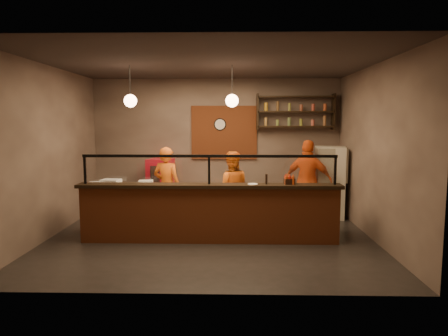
{
  "coord_description": "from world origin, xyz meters",
  "views": [
    {
      "loc": [
        0.43,
        -7.3,
        2.15
      ],
      "look_at": [
        0.25,
        0.3,
        1.28
      ],
      "focal_mm": 32.0,
      "sensor_mm": 36.0,
      "label": 1
    }
  ],
  "objects_px": {
    "wall_clock": "(220,124)",
    "cook_left": "(167,186)",
    "cook_mid": "(231,189)",
    "cook_right": "(308,181)",
    "red_cooler": "(161,185)",
    "condiment_caddy": "(289,181)",
    "fridge": "(329,182)",
    "pizza_dough": "(197,188)",
    "pepper_mill": "(266,179)"
  },
  "relations": [
    {
      "from": "cook_right",
      "to": "fridge",
      "type": "height_order",
      "value": "cook_right"
    },
    {
      "from": "cook_left",
      "to": "red_cooler",
      "type": "height_order",
      "value": "cook_left"
    },
    {
      "from": "red_cooler",
      "to": "pizza_dough",
      "type": "bearing_deg",
      "value": -47.94
    },
    {
      "from": "condiment_caddy",
      "to": "cook_right",
      "type": "bearing_deg",
      "value": 68.23
    },
    {
      "from": "wall_clock",
      "to": "red_cooler",
      "type": "xyz_separation_m",
      "value": [
        -1.42,
        -0.31,
        -1.46
      ]
    },
    {
      "from": "wall_clock",
      "to": "cook_mid",
      "type": "bearing_deg",
      "value": -79.7
    },
    {
      "from": "wall_clock",
      "to": "pizza_dough",
      "type": "bearing_deg",
      "value": -98.98
    },
    {
      "from": "wall_clock",
      "to": "cook_left",
      "type": "distance_m",
      "value": 2.29
    },
    {
      "from": "red_cooler",
      "to": "cook_mid",
      "type": "bearing_deg",
      "value": -22.54
    },
    {
      "from": "red_cooler",
      "to": "condiment_caddy",
      "type": "distance_m",
      "value": 3.69
    },
    {
      "from": "red_cooler",
      "to": "pepper_mill",
      "type": "xyz_separation_m",
      "value": [
        2.34,
        -2.42,
        0.51
      ]
    },
    {
      "from": "cook_right",
      "to": "red_cooler",
      "type": "xyz_separation_m",
      "value": [
        -3.37,
        0.85,
        -0.25
      ]
    },
    {
      "from": "wall_clock",
      "to": "cook_left",
      "type": "bearing_deg",
      "value": -123.78
    },
    {
      "from": "cook_left",
      "to": "fridge",
      "type": "bearing_deg",
      "value": -149.16
    },
    {
      "from": "wall_clock",
      "to": "red_cooler",
      "type": "bearing_deg",
      "value": -167.69
    },
    {
      "from": "pizza_dough",
      "to": "condiment_caddy",
      "type": "relative_size",
      "value": 2.57
    },
    {
      "from": "condiment_caddy",
      "to": "wall_clock",
      "type": "bearing_deg",
      "value": 115.89
    },
    {
      "from": "condiment_caddy",
      "to": "cook_left",
      "type": "bearing_deg",
      "value": 154.32
    },
    {
      "from": "cook_mid",
      "to": "red_cooler",
      "type": "bearing_deg",
      "value": -37.78
    },
    {
      "from": "pizza_dough",
      "to": "fridge",
      "type": "bearing_deg",
      "value": 27.98
    },
    {
      "from": "cook_mid",
      "to": "cook_right",
      "type": "bearing_deg",
      "value": -167.1
    },
    {
      "from": "red_cooler",
      "to": "pizza_dough",
      "type": "distance_m",
      "value": 2.27
    },
    {
      "from": "cook_mid",
      "to": "cook_right",
      "type": "relative_size",
      "value": 0.88
    },
    {
      "from": "cook_mid",
      "to": "cook_right",
      "type": "height_order",
      "value": "cook_right"
    },
    {
      "from": "cook_right",
      "to": "cook_left",
      "type": "bearing_deg",
      "value": 30.36
    },
    {
      "from": "red_cooler",
      "to": "condiment_caddy",
      "type": "bearing_deg",
      "value": -27.33
    },
    {
      "from": "condiment_caddy",
      "to": "pepper_mill",
      "type": "xyz_separation_m",
      "value": [
        -0.41,
        -0.01,
        0.04
      ]
    },
    {
      "from": "wall_clock",
      "to": "cook_left",
      "type": "relative_size",
      "value": 0.18
    },
    {
      "from": "cook_left",
      "to": "pepper_mill",
      "type": "xyz_separation_m",
      "value": [
        1.97,
        -1.15,
        0.33
      ]
    },
    {
      "from": "red_cooler",
      "to": "pepper_mill",
      "type": "bearing_deg",
      "value": -32.0
    },
    {
      "from": "cook_mid",
      "to": "condiment_caddy",
      "type": "xyz_separation_m",
      "value": [
        1.04,
        -1.15,
        0.33
      ]
    },
    {
      "from": "red_cooler",
      "to": "fridge",
      "type": "bearing_deg",
      "value": 7.27
    },
    {
      "from": "cook_mid",
      "to": "cook_left",
      "type": "bearing_deg",
      "value": -0.96
    },
    {
      "from": "cook_left",
      "to": "condiment_caddy",
      "type": "relative_size",
      "value": 9.16
    },
    {
      "from": "wall_clock",
      "to": "pizza_dough",
      "type": "distance_m",
      "value": 2.61
    },
    {
      "from": "cook_left",
      "to": "pepper_mill",
      "type": "bearing_deg",
      "value": 167.82
    },
    {
      "from": "fridge",
      "to": "pizza_dough",
      "type": "bearing_deg",
      "value": -140.56
    },
    {
      "from": "cook_mid",
      "to": "pepper_mill",
      "type": "xyz_separation_m",
      "value": [
        0.63,
        -1.16,
        0.37
      ]
    },
    {
      "from": "fridge",
      "to": "pepper_mill",
      "type": "bearing_deg",
      "value": -117.5
    },
    {
      "from": "fridge",
      "to": "red_cooler",
      "type": "bearing_deg",
      "value": -175.31
    },
    {
      "from": "wall_clock",
      "to": "cook_mid",
      "type": "relative_size",
      "value": 0.19
    },
    {
      "from": "cook_mid",
      "to": "red_cooler",
      "type": "relative_size",
      "value": 1.21
    },
    {
      "from": "cook_left",
      "to": "cook_right",
      "type": "distance_m",
      "value": 3.04
    },
    {
      "from": "pizza_dough",
      "to": "cook_mid",
      "type": "bearing_deg",
      "value": 47.95
    },
    {
      "from": "cook_left",
      "to": "pizza_dough",
      "type": "relative_size",
      "value": 3.56
    },
    {
      "from": "fridge",
      "to": "condiment_caddy",
      "type": "distance_m",
      "value": 2.3
    },
    {
      "from": "cook_mid",
      "to": "cook_right",
      "type": "distance_m",
      "value": 1.72
    },
    {
      "from": "condiment_caddy",
      "to": "pizza_dough",
      "type": "bearing_deg",
      "value": 165.68
    },
    {
      "from": "cook_right",
      "to": "condiment_caddy",
      "type": "distance_m",
      "value": 1.7
    },
    {
      "from": "pizza_dough",
      "to": "pepper_mill",
      "type": "xyz_separation_m",
      "value": [
        1.28,
        -0.44,
        0.24
      ]
    }
  ]
}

